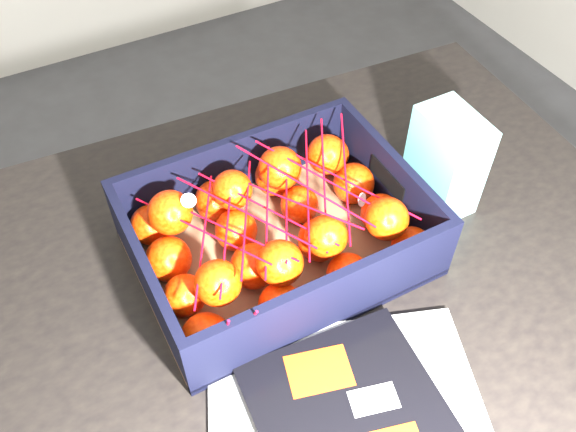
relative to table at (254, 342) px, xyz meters
name	(u,v)px	position (x,y,z in m)	size (l,w,h in m)	color
table	(254,342)	(0.00, 0.00, 0.00)	(1.25, 0.88, 0.75)	black
produce_crate	(278,238)	(0.07, 0.06, 0.13)	(0.38, 0.28, 0.11)	olive
clementine_heap	(276,227)	(0.07, 0.06, 0.16)	(0.35, 0.26, 0.11)	#FC3005
mesh_net	(274,210)	(0.06, 0.05, 0.20)	(0.31, 0.25, 0.09)	red
retail_carton	(446,161)	(0.33, 0.04, 0.18)	(0.07, 0.10, 0.15)	silver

